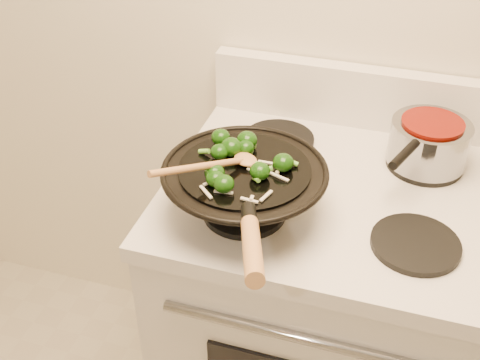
% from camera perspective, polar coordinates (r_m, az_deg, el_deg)
% --- Properties ---
extents(stove, '(0.78, 0.67, 1.08)m').
position_cam_1_polar(stove, '(1.70, 7.87, -12.90)').
color(stove, white).
rests_on(stove, ground).
extents(wok, '(0.35, 0.56, 0.20)m').
position_cam_1_polar(wok, '(1.25, 0.44, -0.73)').
color(wok, black).
rests_on(wok, stove).
extents(stirfry, '(0.21, 0.23, 0.04)m').
position_cam_1_polar(stirfry, '(1.23, -0.18, 2.12)').
color(stirfry, '#113708').
rests_on(stirfry, wok).
extents(wooden_spoon, '(0.17, 0.22, 0.08)m').
position_cam_1_polar(wooden_spoon, '(1.19, -1.91, 1.57)').
color(wooden_spoon, '#B57D47').
rests_on(wooden_spoon, wok).
extents(saucepan, '(0.18, 0.29, 0.11)m').
position_cam_1_polar(saucepan, '(1.47, 17.44, 3.45)').
color(saucepan, gray).
rests_on(saucepan, stove).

